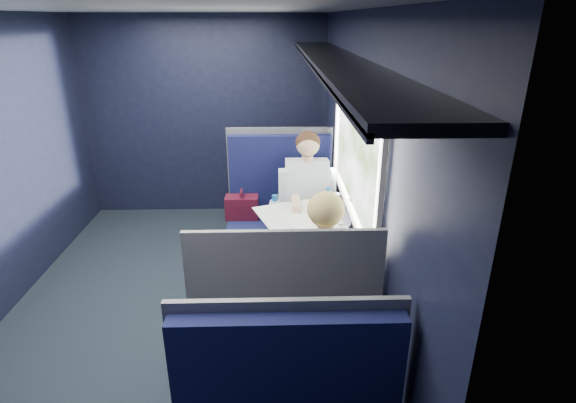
{
  "coord_description": "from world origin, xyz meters",
  "views": [
    {
      "loc": [
        0.81,
        -3.16,
        2.25
      ],
      "look_at": [
        0.9,
        0.0,
        0.95
      ],
      "focal_mm": 28.0,
      "sensor_mm": 36.0,
      "label": 1
    }
  ],
  "objects_px": {
    "table": "(305,235)",
    "seat_row_front": "(279,186)",
    "woman": "(323,276)",
    "man": "(307,196)",
    "seat_bay_near": "(279,218)",
    "laptop": "(347,211)",
    "seat_bay_far": "(284,334)",
    "bottle_small": "(328,202)",
    "cup": "(336,199)"
  },
  "relations": [
    {
      "from": "table",
      "to": "seat_row_front",
      "type": "distance_m",
      "value": 1.82
    },
    {
      "from": "woman",
      "to": "man",
      "type": "bearing_deg",
      "value": 90.0
    },
    {
      "from": "seat_bay_near",
      "to": "woman",
      "type": "xyz_separation_m",
      "value": [
        0.26,
        -1.58,
        0.31
      ]
    },
    {
      "from": "laptop",
      "to": "table",
      "type": "bearing_deg",
      "value": -155.81
    },
    {
      "from": "seat_bay_far",
      "to": "bottle_small",
      "type": "xyz_separation_m",
      "value": [
        0.39,
        1.13,
        0.42
      ]
    },
    {
      "from": "woman",
      "to": "bottle_small",
      "type": "bearing_deg",
      "value": 81.97
    },
    {
      "from": "seat_row_front",
      "to": "cup",
      "type": "height_order",
      "value": "seat_row_front"
    },
    {
      "from": "cup",
      "to": "laptop",
      "type": "bearing_deg",
      "value": -80.21
    },
    {
      "from": "seat_bay_near",
      "to": "seat_bay_far",
      "type": "distance_m",
      "value": 1.75
    },
    {
      "from": "seat_bay_far",
      "to": "man",
      "type": "bearing_deg",
      "value": 80.97
    },
    {
      "from": "seat_bay_far",
      "to": "cup",
      "type": "bearing_deg",
      "value": 69.95
    },
    {
      "from": "man",
      "to": "laptop",
      "type": "bearing_deg",
      "value": -62.8
    },
    {
      "from": "man",
      "to": "table",
      "type": "bearing_deg",
      "value": -95.52
    },
    {
      "from": "seat_bay_near",
      "to": "laptop",
      "type": "xyz_separation_m",
      "value": [
        0.54,
        -0.72,
        0.38
      ]
    },
    {
      "from": "seat_row_front",
      "to": "seat_bay_near",
      "type": "bearing_deg",
      "value": -90.79
    },
    {
      "from": "table",
      "to": "cup",
      "type": "height_order",
      "value": "cup"
    },
    {
      "from": "seat_bay_near",
      "to": "seat_row_front",
      "type": "xyz_separation_m",
      "value": [
        0.01,
        0.92,
        -0.01
      ]
    },
    {
      "from": "seat_row_front",
      "to": "table",
      "type": "bearing_deg",
      "value": -84.2
    },
    {
      "from": "seat_bay_far",
      "to": "laptop",
      "type": "xyz_separation_m",
      "value": [
        0.53,
        1.03,
        0.39
      ]
    },
    {
      "from": "bottle_small",
      "to": "cup",
      "type": "relative_size",
      "value": 2.3
    },
    {
      "from": "table",
      "to": "man",
      "type": "xyz_separation_m",
      "value": [
        0.07,
        0.7,
        0.06
      ]
    },
    {
      "from": "seat_bay_far",
      "to": "seat_row_front",
      "type": "bearing_deg",
      "value": 90.0
    },
    {
      "from": "seat_row_front",
      "to": "man",
      "type": "xyz_separation_m",
      "value": [
        0.25,
        -1.1,
        0.31
      ]
    },
    {
      "from": "man",
      "to": "cup",
      "type": "bearing_deg",
      "value": -48.36
    },
    {
      "from": "woman",
      "to": "cup",
      "type": "height_order",
      "value": "woman"
    },
    {
      "from": "seat_bay_near",
      "to": "seat_bay_far",
      "type": "xyz_separation_m",
      "value": [
        0.01,
        -1.75,
        -0.01
      ]
    },
    {
      "from": "seat_bay_near",
      "to": "seat_bay_far",
      "type": "relative_size",
      "value": 1.0
    },
    {
      "from": "table",
      "to": "seat_bay_far",
      "type": "relative_size",
      "value": 0.79
    },
    {
      "from": "seat_bay_far",
      "to": "seat_bay_near",
      "type": "bearing_deg",
      "value": 90.42
    },
    {
      "from": "seat_bay_far",
      "to": "laptop",
      "type": "height_order",
      "value": "seat_bay_far"
    },
    {
      "from": "table",
      "to": "laptop",
      "type": "distance_m",
      "value": 0.4
    },
    {
      "from": "seat_row_front",
      "to": "bottle_small",
      "type": "distance_m",
      "value": 1.64
    },
    {
      "from": "seat_bay_far",
      "to": "cup",
      "type": "height_order",
      "value": "seat_bay_far"
    },
    {
      "from": "bottle_small",
      "to": "cup",
      "type": "xyz_separation_m",
      "value": [
        0.09,
        0.18,
        -0.05
      ]
    },
    {
      "from": "seat_bay_near",
      "to": "laptop",
      "type": "bearing_deg",
      "value": -52.89
    },
    {
      "from": "man",
      "to": "bottle_small",
      "type": "xyz_separation_m",
      "value": [
        0.14,
        -0.44,
        0.12
      ]
    },
    {
      "from": "seat_row_front",
      "to": "woman",
      "type": "distance_m",
      "value": 2.54
    },
    {
      "from": "seat_row_front",
      "to": "bottle_small",
      "type": "relative_size",
      "value": 5.2
    },
    {
      "from": "seat_row_front",
      "to": "laptop",
      "type": "height_order",
      "value": "seat_row_front"
    },
    {
      "from": "laptop",
      "to": "cup",
      "type": "xyz_separation_m",
      "value": [
        -0.05,
        0.28,
        -0.01
      ]
    },
    {
      "from": "table",
      "to": "seat_bay_near",
      "type": "height_order",
      "value": "seat_bay_near"
    },
    {
      "from": "seat_bay_far",
      "to": "laptop",
      "type": "bearing_deg",
      "value": 62.83
    },
    {
      "from": "seat_row_front",
      "to": "man",
      "type": "relative_size",
      "value": 0.88
    },
    {
      "from": "seat_bay_near",
      "to": "woman",
      "type": "relative_size",
      "value": 0.95
    },
    {
      "from": "seat_bay_far",
      "to": "bottle_small",
      "type": "distance_m",
      "value": 1.27
    },
    {
      "from": "table",
      "to": "cup",
      "type": "xyz_separation_m",
      "value": [
        0.3,
        0.44,
        0.13
      ]
    },
    {
      "from": "table",
      "to": "bottle_small",
      "type": "height_order",
      "value": "bottle_small"
    },
    {
      "from": "table",
      "to": "bottle_small",
      "type": "xyz_separation_m",
      "value": [
        0.2,
        0.26,
        0.18
      ]
    },
    {
      "from": "man",
      "to": "bottle_small",
      "type": "bearing_deg",
      "value": -72.72
    },
    {
      "from": "cup",
      "to": "bottle_small",
      "type": "bearing_deg",
      "value": -117.43
    }
  ]
}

